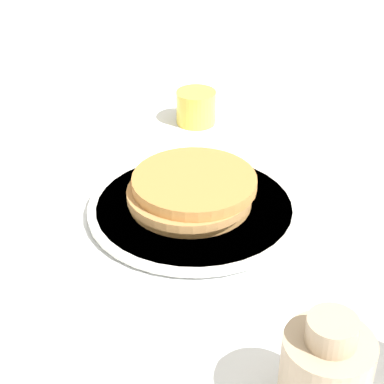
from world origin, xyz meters
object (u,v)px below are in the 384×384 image
(plate, at_px, (192,208))
(cream_jug, at_px, (325,373))
(pancake_stack, at_px, (191,191))
(juice_glass, at_px, (196,107))

(plate, relative_size, cream_jug, 2.55)
(pancake_stack, height_order, juice_glass, juice_glass)
(cream_jug, bearing_deg, pancake_stack, -61.72)
(plate, distance_m, cream_jug, 0.36)
(plate, distance_m, pancake_stack, 0.03)
(pancake_stack, xyz_separation_m, cream_jug, (-0.17, 0.31, 0.02))
(plate, height_order, pancake_stack, pancake_stack)
(pancake_stack, bearing_deg, juice_glass, -83.63)
(pancake_stack, bearing_deg, plate, 155.62)
(plate, xyz_separation_m, cream_jug, (-0.17, 0.31, 0.04))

